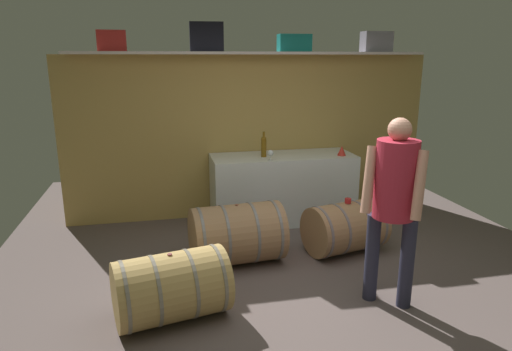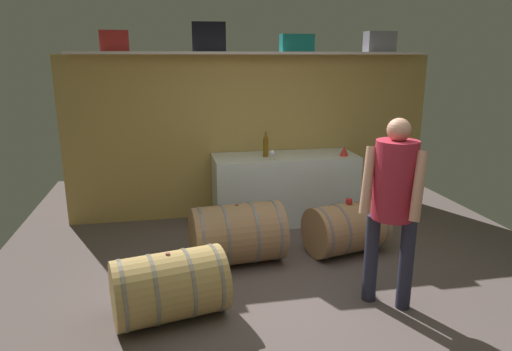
# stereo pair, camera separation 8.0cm
# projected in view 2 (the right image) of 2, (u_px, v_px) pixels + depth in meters

# --- Properties ---
(ground_plane) EXTENTS (6.01, 8.01, 0.02)m
(ground_plane) POSITION_uv_depth(u_px,v_px,m) (287.00, 271.00, 4.52)
(ground_plane) COLOR #5D504D
(back_wall_panel) EXTENTS (4.81, 0.10, 2.11)m
(back_wall_panel) POSITION_uv_depth(u_px,v_px,m) (253.00, 137.00, 5.96)
(back_wall_panel) COLOR tan
(back_wall_panel) RESTS_ON ground
(high_shelf_board) EXTENTS (4.42, 0.40, 0.03)m
(high_shelf_board) POSITION_uv_depth(u_px,v_px,m) (256.00, 53.00, 5.55)
(high_shelf_board) COLOR silver
(high_shelf_board) RESTS_ON back_wall_panel
(toolcase_red) EXTENTS (0.34, 0.25, 0.23)m
(toolcase_red) POSITION_uv_depth(u_px,v_px,m) (114.00, 41.00, 5.20)
(toolcase_red) COLOR red
(toolcase_red) RESTS_ON high_shelf_board
(toolcase_black) EXTENTS (0.41, 0.30, 0.34)m
(toolcase_black) POSITION_uv_depth(u_px,v_px,m) (209.00, 37.00, 5.39)
(toolcase_black) COLOR black
(toolcase_black) RESTS_ON high_shelf_board
(toolcase_teal) EXTENTS (0.41, 0.20, 0.21)m
(toolcase_teal) POSITION_uv_depth(u_px,v_px,m) (297.00, 43.00, 5.61)
(toolcase_teal) COLOR #167E7B
(toolcase_teal) RESTS_ON high_shelf_board
(toolcase_grey) EXTENTS (0.38, 0.20, 0.26)m
(toolcase_grey) POSITION_uv_depth(u_px,v_px,m) (380.00, 42.00, 5.82)
(toolcase_grey) COLOR gray
(toolcase_grey) RESTS_ON high_shelf_board
(work_cabinet) EXTENTS (1.82, 0.66, 0.87)m
(work_cabinet) POSITION_uv_depth(u_px,v_px,m) (285.00, 188.00, 5.81)
(work_cabinet) COLOR white
(work_cabinet) RESTS_ON ground
(wine_bottle_amber) EXTENTS (0.07, 0.07, 0.32)m
(wine_bottle_amber) POSITION_uv_depth(u_px,v_px,m) (266.00, 146.00, 5.58)
(wine_bottle_amber) COLOR brown
(wine_bottle_amber) RESTS_ON work_cabinet
(wine_glass) EXTENTS (0.07, 0.07, 0.13)m
(wine_glass) POSITION_uv_depth(u_px,v_px,m) (272.00, 153.00, 5.39)
(wine_glass) COLOR white
(wine_glass) RESTS_ON work_cabinet
(red_funnel) EXTENTS (0.11, 0.11, 0.12)m
(red_funnel) POSITION_uv_depth(u_px,v_px,m) (344.00, 151.00, 5.66)
(red_funnel) COLOR red
(red_funnel) RESTS_ON work_cabinet
(wine_barrel_near) EXTENTS (0.93, 0.72, 0.56)m
(wine_barrel_near) POSITION_uv_depth(u_px,v_px,m) (346.00, 228.00, 4.89)
(wine_barrel_near) COLOR #A47A53
(wine_barrel_near) RESTS_ON ground
(wine_barrel_far) EXTENTS (0.97, 0.70, 0.63)m
(wine_barrel_far) POSITION_uv_depth(u_px,v_px,m) (237.00, 234.00, 4.63)
(wine_barrel_far) COLOR #9F7752
(wine_barrel_far) RESTS_ON ground
(wine_barrel_flank) EXTENTS (0.98, 0.73, 0.57)m
(wine_barrel_flank) POSITION_uv_depth(u_px,v_px,m) (170.00, 286.00, 3.64)
(wine_barrel_flank) COLOR tan
(wine_barrel_flank) RESTS_ON ground
(tasting_cup) EXTENTS (0.07, 0.07, 0.05)m
(tasting_cup) POSITION_uv_depth(u_px,v_px,m) (349.00, 201.00, 4.81)
(tasting_cup) COLOR red
(tasting_cup) RESTS_ON wine_barrel_near
(winemaker_pouring) EXTENTS (0.50, 0.48, 1.62)m
(winemaker_pouring) POSITION_uv_depth(u_px,v_px,m) (394.00, 194.00, 3.66)
(winemaker_pouring) COLOR #292A3E
(winemaker_pouring) RESTS_ON ground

